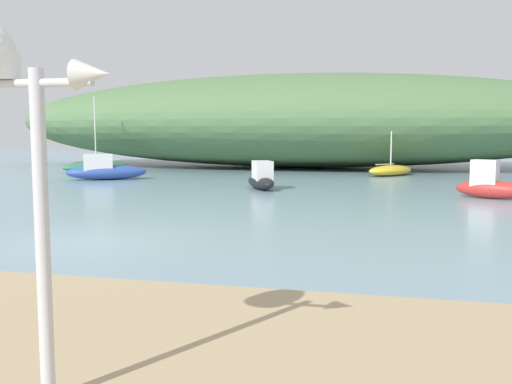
{
  "coord_description": "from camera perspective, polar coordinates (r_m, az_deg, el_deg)",
  "views": [
    {
      "loc": [
        6.64,
        -11.36,
        2.46
      ],
      "look_at": [
        3.27,
        2.92,
        0.92
      ],
      "focal_mm": 39.59,
      "sensor_mm": 36.0,
      "label": 1
    }
  ],
  "objects": [
    {
      "name": "distant_hill",
      "position": [
        41.14,
        4.44,
        7.16
      ],
      "size": [
        43.78,
        15.97,
        6.62
      ],
      "primitive_type": "ellipsoid",
      "color": "#517547",
      "rests_on": "ground"
    },
    {
      "name": "ground_plane",
      "position": [
        13.38,
        -16.79,
        -4.85
      ],
      "size": [
        120.0,
        120.0,
        0.0
      ],
      "primitive_type": "plane",
      "color": "#7A99A8"
    },
    {
      "name": "motorboat_west_reach",
      "position": [
        22.93,
        22.52,
        0.69
      ],
      "size": [
        2.72,
        1.75,
        1.45
      ],
      "color": "#B72D28",
      "rests_on": "ground"
    },
    {
      "name": "motorboat_centre_water",
      "position": [
        30.77,
        -15.04,
        2.17
      ],
      "size": [
        4.29,
        3.14,
        1.35
      ],
      "color": "#2D4C9E",
      "rests_on": "ground"
    },
    {
      "name": "motorboat_east_reach",
      "position": [
        24.69,
        0.54,
        1.33
      ],
      "size": [
        2.17,
        3.1,
        1.25
      ],
      "color": "black",
      "rests_on": "ground"
    },
    {
      "name": "sailboat_far_left",
      "position": [
        33.36,
        13.44,
        2.16
      ],
      "size": [
        3.18,
        3.49,
        4.1
      ],
      "color": "gold",
      "rests_on": "ground"
    },
    {
      "name": "sailboat_off_point",
      "position": [
        36.59,
        -15.84,
        2.47
      ],
      "size": [
        3.9,
        4.19,
        4.66
      ],
      "color": "#287A4C",
      "rests_on": "ground"
    }
  ]
}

